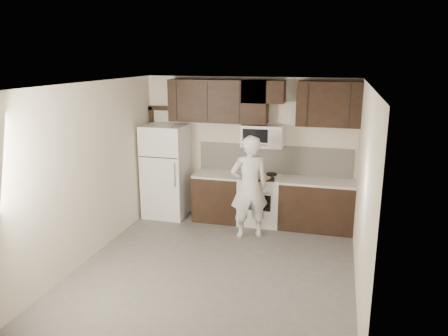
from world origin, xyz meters
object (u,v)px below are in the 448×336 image
at_px(microwave, 262,136).
at_px(refrigerator, 166,171).
at_px(stove, 260,200).
at_px(person, 249,187).

bearing_deg(microwave, refrigerator, -174.85).
distance_m(stove, microwave, 1.20).
bearing_deg(stove, microwave, 90.10).
distance_m(stove, person, 0.81).
relative_size(stove, refrigerator, 0.52).
height_order(microwave, refrigerator, microwave).
xyz_separation_m(microwave, refrigerator, (-1.85, -0.17, -0.75)).
xyz_separation_m(stove, refrigerator, (-1.85, -0.05, 0.44)).
bearing_deg(person, microwave, -119.55).
relative_size(microwave, refrigerator, 0.42).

